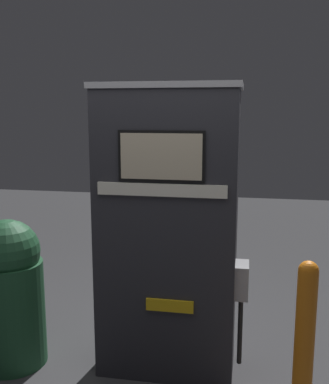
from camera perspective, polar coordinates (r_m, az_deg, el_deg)
ground_plane at (r=3.37m, az=-0.37°, el=-23.17°), size 14.00×14.00×0.00m
gas_pump at (r=3.14m, az=0.41°, el=-5.17°), size 1.06×0.47×2.04m
safety_bollard at (r=2.75m, az=17.28°, el=-18.51°), size 0.11×0.11×1.07m
trash_bin at (r=3.54m, az=-19.06°, el=-11.90°), size 0.49×0.49×1.09m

